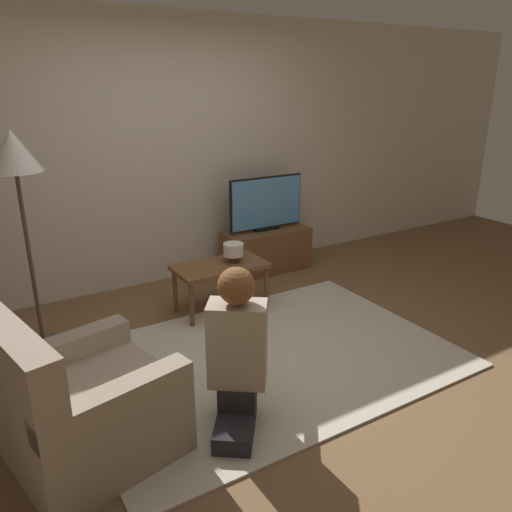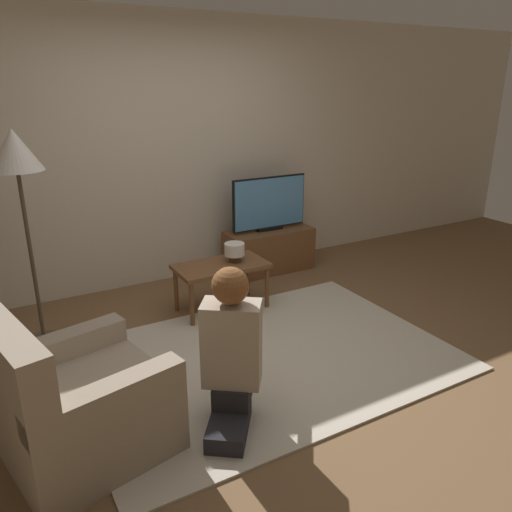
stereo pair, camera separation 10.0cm
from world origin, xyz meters
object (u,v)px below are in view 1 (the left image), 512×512
object	(u,v)px
armchair	(85,410)
table_lamp	(233,251)
tv	(266,203)
floor_lamp	(15,165)
coffee_table	(220,270)
person_kneeling	(237,345)

from	to	relation	value
armchair	table_lamp	bearing A→B (deg)	-64.32
armchair	tv	bearing A→B (deg)	-63.53
floor_lamp	coffee_table	bearing A→B (deg)	-6.21
person_kneeling	armchair	bearing A→B (deg)	24.33
tv	coffee_table	world-z (taller)	tv
floor_lamp	table_lamp	size ratio (longest dim) A/B	9.25
coffee_table	floor_lamp	bearing A→B (deg)	173.79
table_lamp	floor_lamp	bearing A→B (deg)	174.53
floor_lamp	table_lamp	xyz separation A→B (m)	(1.64, -0.16, -0.87)
table_lamp	person_kneeling	bearing A→B (deg)	-117.87
armchair	person_kneeling	size ratio (longest dim) A/B	0.98
coffee_table	armchair	size ratio (longest dim) A/B	0.83
floor_lamp	armchair	world-z (taller)	floor_lamp
tv	coffee_table	distance (m)	1.16
coffee_table	table_lamp	size ratio (longest dim) A/B	4.51
tv	person_kneeling	distance (m)	2.60
person_kneeling	floor_lamp	bearing A→B (deg)	-25.85
coffee_table	table_lamp	world-z (taller)	table_lamp
tv	armchair	xyz separation A→B (m)	(-2.37, -1.93, -0.46)
coffee_table	person_kneeling	size ratio (longest dim) A/B	0.82
armchair	coffee_table	bearing A→B (deg)	-61.94
coffee_table	armchair	bearing A→B (deg)	-139.31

